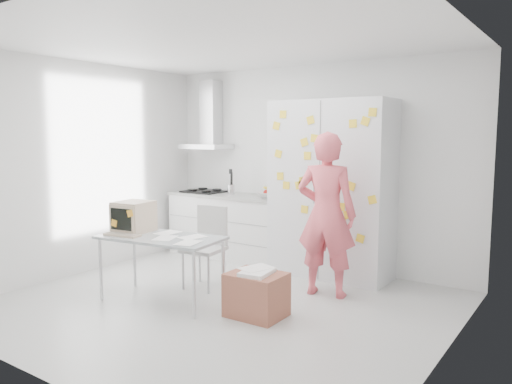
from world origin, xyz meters
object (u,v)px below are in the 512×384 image
Objects in this scene: chair at (207,242)px; cardboard_box at (256,294)px; person at (326,215)px; desk at (143,226)px.

chair reaches higher than cardboard_box.
cardboard_box is (-0.26, -0.98, -0.68)m from person.
cardboard_box is at bearing -32.33° from chair.
cardboard_box is (1.36, 0.21, -0.57)m from desk.
chair is at bearing 155.05° from cardboard_box.
person is 1.93× the size of chair.
desk is at bearing -171.11° from cardboard_box.
cardboard_box is at bearing 1.25° from desk.
person reaches higher than cardboard_box.
desk is at bearing 25.70° from person.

